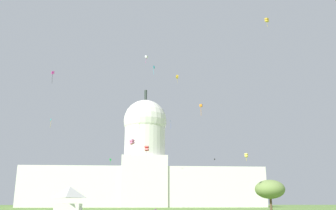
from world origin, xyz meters
name	(u,v)px	position (x,y,z in m)	size (l,w,h in m)	color
capitol_building	(144,171)	(-1.90, 198.83, 21.27)	(144.51, 27.42, 73.61)	silver
event_tent	(69,202)	(-17.38, 43.41, 2.89)	(5.01, 7.58, 5.75)	white
tree_east_near	(270,189)	(37.20, 89.55, 6.89)	(13.44, 13.44, 9.92)	brown
kite_gold_high	(267,20)	(34.63, 74.21, 58.67)	(1.40, 1.41, 3.02)	gold
kite_turquoise_mid	(51,121)	(-38.42, 109.02, 32.51)	(0.69, 0.92, 3.58)	teal
kite_lime_high	(140,125)	(-5.11, 125.20, 34.81)	(0.53, 0.74, 4.38)	#8CD133
kite_magenta_high	(53,73)	(-32.68, 83.68, 42.44)	(1.01, 0.99, 4.03)	#D1339E
kite_green_mid	(110,160)	(-17.57, 133.23, 20.85)	(1.01, 0.96, 2.31)	green
kite_white_high	(146,57)	(-2.99, 97.60, 54.70)	(1.19, 1.17, 3.01)	white
kite_pink_low	(132,142)	(-6.14, 42.58, 14.03)	(1.11, 1.09, 2.99)	pink
kite_red_mid	(147,148)	(-2.64, 82.70, 18.66)	(1.42, 1.46, 3.32)	red
kite_orange_mid	(201,106)	(10.85, 62.52, 26.91)	(0.83, 0.83, 2.98)	orange
kite_violet_low	(182,168)	(12.78, 124.49, 16.47)	(1.16, 1.25, 0.22)	purple
kite_blue_high	(171,123)	(12.25, 168.80, 45.60)	(1.00, 1.42, 4.16)	blue
kite_yellow_low	(246,155)	(27.63, 81.26, 16.68)	(1.16, 1.18, 2.32)	yellow
kite_cyan_high	(154,68)	(0.08, 104.95, 53.29)	(0.67, 0.94, 3.79)	#33BCDB
kite_black_mid	(215,159)	(31.82, 148.65, 23.24)	(0.55, 0.37, 0.79)	black
kite_gold_high_b	(177,77)	(10.00, 113.75, 53.01)	(1.03, 1.10, 3.38)	gold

